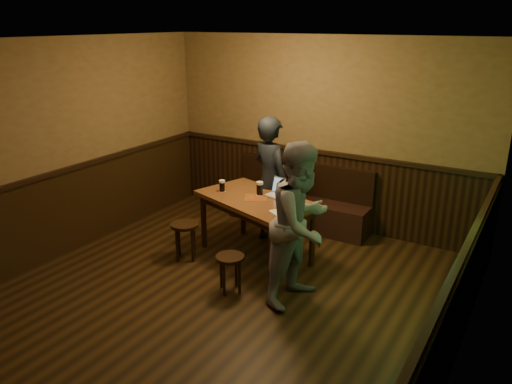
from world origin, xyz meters
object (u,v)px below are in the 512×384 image
(stool_right, at_px, (230,263))
(pint_left, at_px, (222,186))
(stool_left, at_px, (185,230))
(laptop, at_px, (280,192))
(bench, at_px, (299,205))
(pint_right, at_px, (280,202))
(person_grey, at_px, (301,224))
(pub_table, at_px, (256,206))
(pint_mid, at_px, (260,188))
(person_suit, at_px, (271,181))

(stool_right, relative_size, pint_left, 2.81)
(stool_left, xyz_separation_m, laptop, (0.98, 0.76, 0.48))
(pint_left, relative_size, laptop, 0.45)
(stool_right, bearing_deg, stool_left, 157.84)
(bench, relative_size, laptop, 6.18)
(pint_left, bearing_deg, stool_left, -114.84)
(pint_right, relative_size, laptop, 0.43)
(pint_right, bearing_deg, stool_right, -106.24)
(stool_right, xyz_separation_m, person_grey, (0.75, 0.27, 0.55))
(stool_right, distance_m, pint_right, 0.97)
(stool_left, height_order, pint_right, pint_right)
(pub_table, height_order, pint_right, pint_right)
(pint_mid, bearing_deg, pub_table, -82.25)
(laptop, bearing_deg, person_suit, 145.72)
(stool_right, bearing_deg, pub_table, 103.04)
(stool_right, xyz_separation_m, pint_right, (0.23, 0.78, 0.54))
(pub_table, bearing_deg, pint_mid, 115.41)
(stool_left, bearing_deg, stool_right, -22.16)
(laptop, height_order, person_grey, person_grey)
(bench, xyz_separation_m, person_grey, (0.97, -1.94, 0.60))
(pub_table, bearing_deg, stool_right, -59.29)
(pint_right, xyz_separation_m, person_suit, (-0.51, 0.66, -0.00))
(pint_mid, distance_m, laptop, 0.26)
(laptop, bearing_deg, pub_table, -125.37)
(bench, distance_m, laptop, 1.23)
(stool_right, xyz_separation_m, laptop, (0.01, 1.15, 0.53))
(laptop, bearing_deg, bench, 111.94)
(stool_right, bearing_deg, pint_mid, 102.42)
(bench, relative_size, stool_right, 4.93)
(bench, relative_size, pint_mid, 12.25)
(pub_table, height_order, person_suit, person_suit)
(bench, bearing_deg, pint_left, -111.49)
(laptop, height_order, person_suit, person_suit)
(bench, xyz_separation_m, person_suit, (-0.07, -0.78, 0.59))
(pint_mid, xyz_separation_m, laptop, (0.24, 0.10, -0.03))
(stool_right, height_order, pint_right, pint_right)
(bench, relative_size, person_suit, 1.23)
(laptop, distance_m, person_suit, 0.41)
(pint_mid, height_order, person_suit, person_suit)
(pint_left, relative_size, person_suit, 0.09)
(pint_mid, relative_size, person_grey, 0.10)
(bench, bearing_deg, person_suit, -95.22)
(stool_left, xyz_separation_m, person_suit, (0.68, 1.04, 0.50))
(pub_table, xyz_separation_m, stool_right, (0.22, -0.93, -0.36))
(bench, relative_size, pint_right, 14.35)
(pint_mid, bearing_deg, pint_left, -163.86)
(pub_table, xyz_separation_m, pint_right, (0.44, -0.15, 0.19))
(bench, height_order, pint_right, pint_right)
(stool_left, relative_size, stool_right, 1.11)
(bench, height_order, person_suit, person_suit)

